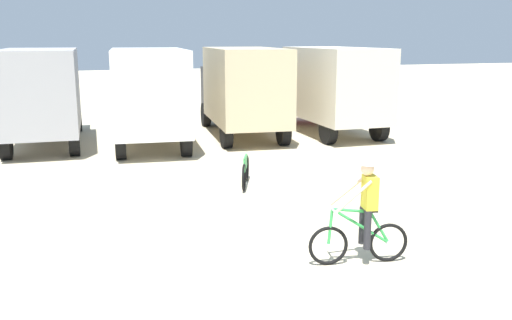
% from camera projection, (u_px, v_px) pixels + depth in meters
% --- Properties ---
extents(ground_plane, '(120.00, 120.00, 0.00)m').
position_uv_depth(ground_plane, '(333.00, 294.00, 8.44)').
color(ground_plane, beige).
extents(box_truck_grey_hauler, '(2.65, 6.84, 3.35)m').
position_uv_depth(box_truck_grey_hauler, '(42.00, 92.00, 19.66)').
color(box_truck_grey_hauler, '#9E9EA3').
rests_on(box_truck_grey_hauler, ground).
extents(box_truck_white_box, '(3.00, 6.95, 3.35)m').
position_uv_depth(box_truck_white_box, '(149.00, 92.00, 19.68)').
color(box_truck_white_box, white).
rests_on(box_truck_white_box, ground).
extents(box_truck_tan_camper, '(2.98, 6.94, 3.35)m').
position_uv_depth(box_truck_tan_camper, '(242.00, 87.00, 21.47)').
color(box_truck_tan_camper, '#CCB78E').
rests_on(box_truck_tan_camper, ground).
extents(box_truck_cream_rv, '(2.48, 6.79, 3.35)m').
position_uv_depth(box_truck_cream_rv, '(329.00, 86.00, 22.19)').
color(box_truck_cream_rv, beige).
rests_on(box_truck_cream_rv, ground).
extents(cyclist_orange_shirt, '(1.71, 0.55, 1.82)m').
position_uv_depth(cyclist_orange_shirt, '(363.00, 215.00, 9.41)').
color(cyclist_orange_shirt, black).
rests_on(cyclist_orange_shirt, ground).
extents(bicycle_spare, '(0.76, 1.63, 0.97)m').
position_uv_depth(bicycle_spare, '(246.00, 170.00, 14.49)').
color(bicycle_spare, black).
rests_on(bicycle_spare, ground).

